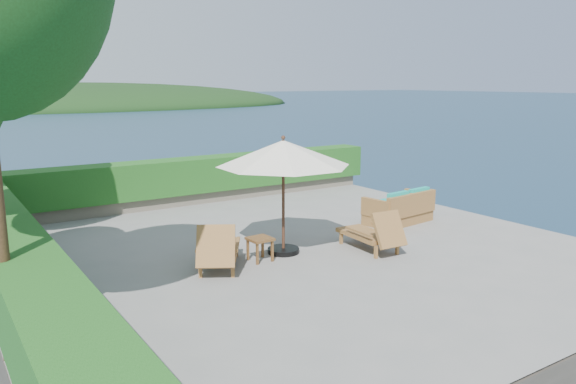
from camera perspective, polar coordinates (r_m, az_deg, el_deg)
ground at (r=12.27m, az=0.88°, el=-5.79°), size 12.00×12.00×0.00m
foundation at (r=12.81m, az=0.86°, el=-12.44°), size 12.00×12.00×3.00m
ocean at (r=13.46m, az=0.84°, el=-18.11°), size 600.00×600.00×0.00m
offshore_island at (r=153.15m, az=-21.58°, el=7.98°), size 126.00×57.60×12.60m
planter_wall_far at (r=17.01m, az=-9.77°, el=-0.52°), size 12.00×0.60×0.36m
planter_wall_left at (r=10.34m, az=-26.12°, el=-9.26°), size 0.60×12.00×0.36m
hedge_far at (r=16.89m, az=-9.84°, el=1.71°), size 12.40×0.90×1.00m
hedge_left at (r=10.14m, az=-26.45°, el=-5.69°), size 0.90×12.40×1.00m
patio_umbrella at (r=11.55m, az=-0.48°, el=3.86°), size 3.60×3.60×2.50m
lounge_left at (r=10.96m, az=-7.09°, el=-5.71°), size 1.50×1.84×1.00m
lounge_right at (r=12.17m, az=8.64°, el=-4.13°), size 0.80×1.68×0.95m
side_table at (r=11.39m, az=-2.87°, el=-5.08°), size 0.48×0.48×0.49m
wicker_loveseat at (r=14.67m, az=11.30°, el=-1.78°), size 1.93×1.15×0.90m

